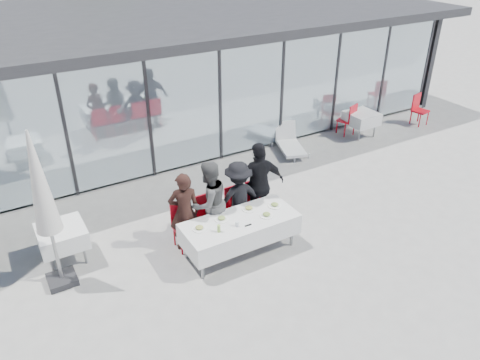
# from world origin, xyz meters

# --- Properties ---
(ground) EXTENTS (90.00, 90.00, 0.00)m
(ground) POSITION_xyz_m (0.00, 0.00, 0.00)
(ground) COLOR gray
(ground) RESTS_ON ground
(pavilion) EXTENTS (14.80, 8.80, 3.44)m
(pavilion) POSITION_xyz_m (2.00, 8.16, 2.15)
(pavilion) COLOR gray
(pavilion) RESTS_ON ground
(dining_table) EXTENTS (2.26, 0.96, 0.75)m
(dining_table) POSITION_xyz_m (-0.58, 0.22, 0.54)
(dining_table) COLOR silver
(dining_table) RESTS_ON ground
(diner_a) EXTENTS (0.76, 0.76, 1.68)m
(diner_a) POSITION_xyz_m (-1.44, 0.88, 0.84)
(diner_a) COLOR black
(diner_a) RESTS_ON ground
(diner_chair_a) EXTENTS (0.44, 0.44, 0.97)m
(diner_chair_a) POSITION_xyz_m (-1.44, 0.97, 0.54)
(diner_chair_a) COLOR red
(diner_chair_a) RESTS_ON ground
(diner_b) EXTENTS (1.04, 1.04, 1.76)m
(diner_b) POSITION_xyz_m (-0.91, 0.88, 0.88)
(diner_b) COLOR #535353
(diner_b) RESTS_ON ground
(diner_chair_b) EXTENTS (0.44, 0.44, 0.97)m
(diner_chair_b) POSITION_xyz_m (-0.91, 0.97, 0.54)
(diner_chair_b) COLOR red
(diner_chair_b) RESTS_ON ground
(diner_c) EXTENTS (1.15, 1.15, 1.59)m
(diner_c) POSITION_xyz_m (-0.23, 0.88, 0.80)
(diner_c) COLOR black
(diner_c) RESTS_ON ground
(diner_chair_c) EXTENTS (0.44, 0.44, 0.97)m
(diner_chair_c) POSITION_xyz_m (-0.23, 0.97, 0.54)
(diner_chair_c) COLOR red
(diner_chair_c) RESTS_ON ground
(diner_d) EXTENTS (1.25, 1.25, 1.90)m
(diner_d) POSITION_xyz_m (0.27, 0.88, 0.95)
(diner_d) COLOR black
(diner_d) RESTS_ON ground
(diner_chair_d) EXTENTS (0.44, 0.44, 0.97)m
(diner_chair_d) POSITION_xyz_m (0.27, 0.97, 0.54)
(diner_chair_d) COLOR red
(diner_chair_d) RESTS_ON ground
(plate_a) EXTENTS (0.28, 0.28, 0.07)m
(plate_a) POSITION_xyz_m (-1.39, 0.33, 0.77)
(plate_a) COLOR white
(plate_a) RESTS_ON dining_table
(plate_b) EXTENTS (0.28, 0.28, 0.07)m
(plate_b) POSITION_xyz_m (-0.89, 0.40, 0.77)
(plate_b) COLOR white
(plate_b) RESTS_ON dining_table
(plate_c) EXTENTS (0.28, 0.28, 0.07)m
(plate_c) POSITION_xyz_m (-0.25, 0.45, 0.77)
(plate_c) COLOR white
(plate_c) RESTS_ON dining_table
(plate_d) EXTENTS (0.28, 0.28, 0.07)m
(plate_d) POSITION_xyz_m (0.27, 0.29, 0.77)
(plate_d) COLOR white
(plate_d) RESTS_ON dining_table
(plate_extra) EXTENTS (0.28, 0.28, 0.07)m
(plate_extra) POSITION_xyz_m (-0.07, 0.08, 0.77)
(plate_extra) COLOR white
(plate_extra) RESTS_ON dining_table
(juice_bottle) EXTENTS (0.06, 0.06, 0.15)m
(juice_bottle) POSITION_xyz_m (-1.12, 0.07, 0.82)
(juice_bottle) COLOR #95BD4E
(juice_bottle) RESTS_ON dining_table
(drinking_glasses) EXTENTS (0.07, 0.07, 0.10)m
(drinking_glasses) POSITION_xyz_m (-0.74, 0.06, 0.80)
(drinking_glasses) COLOR silver
(drinking_glasses) RESTS_ON dining_table
(folded_eyeglasses) EXTENTS (0.14, 0.03, 0.01)m
(folded_eyeglasses) POSITION_xyz_m (-0.55, -0.03, 0.76)
(folded_eyeglasses) COLOR black
(folded_eyeglasses) RESTS_ON dining_table
(spare_table_left) EXTENTS (0.86, 0.86, 0.74)m
(spare_table_left) POSITION_xyz_m (-3.63, 1.68, 0.55)
(spare_table_left) COLOR silver
(spare_table_left) RESTS_ON ground
(spare_table_right) EXTENTS (0.86, 0.86, 0.74)m
(spare_table_right) POSITION_xyz_m (5.46, 3.32, 0.55)
(spare_table_right) COLOR silver
(spare_table_right) RESTS_ON ground
(spare_chair_a) EXTENTS (0.52, 0.52, 0.97)m
(spare_chair_a) POSITION_xyz_m (7.70, 3.12, 0.54)
(spare_chair_a) COLOR red
(spare_chair_a) RESTS_ON ground
(spare_chair_b) EXTENTS (0.56, 0.56, 0.97)m
(spare_chair_b) POSITION_xyz_m (5.18, 3.55, 0.54)
(spare_chair_b) COLOR red
(spare_chair_b) RESTS_ON ground
(market_umbrella) EXTENTS (0.50, 0.50, 3.00)m
(market_umbrella) POSITION_xyz_m (-3.84, 1.06, 1.91)
(market_umbrella) COLOR black
(market_umbrella) RESTS_ON ground
(lounger) EXTENTS (1.00, 1.45, 0.72)m
(lounger) POSITION_xyz_m (2.97, 3.55, 0.26)
(lounger) COLOR white
(lounger) RESTS_ON ground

